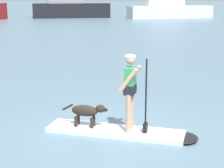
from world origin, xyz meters
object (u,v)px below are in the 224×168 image
paddleboard (125,132)px  moored_boat_far_port (169,9)px  dog (87,111)px  person_paddler (131,87)px  moored_boat_outer (69,5)px

paddleboard → moored_boat_far_port: size_ratio=0.28×
dog → person_paddler: bearing=-19.5°
paddleboard → dog: dog is taller
paddleboard → moored_boat_outer: size_ratio=0.31×
person_paddler → moored_boat_far_port: bearing=76.8°
paddleboard → moored_boat_far_port: moored_boat_far_port is taller
moored_boat_outer → paddleboard: bearing=-86.2°
dog → moored_boat_far_port: bearing=75.5°
paddleboard → moored_boat_outer: moored_boat_outer is taller
person_paddler → moored_boat_outer: 46.29m
paddleboard → moored_boat_outer: bearing=93.8°
person_paddler → dog: 1.19m
paddleboard → moored_boat_far_port: 45.25m
paddleboard → moored_boat_far_port: (10.45, 44.01, 1.22)m
person_paddler → dog: (-0.95, 0.34, -0.63)m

